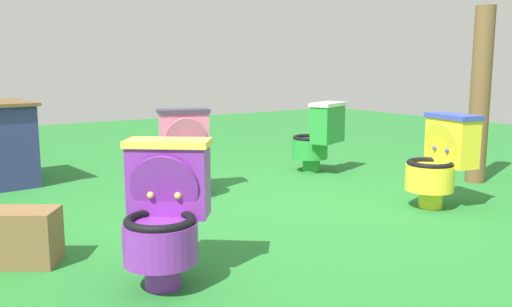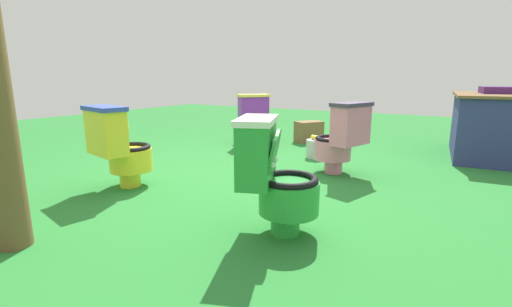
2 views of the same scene
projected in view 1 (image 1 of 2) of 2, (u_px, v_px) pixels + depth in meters
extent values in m
plane|color=#26752D|center=(281.00, 205.00, 4.35)|extent=(14.00, 14.00, 0.00)
cylinder|color=pink|center=(189.00, 188.00, 4.65)|extent=(0.23, 0.23, 0.14)
cylinder|color=pink|center=(189.00, 168.00, 4.60)|extent=(0.46, 0.46, 0.20)
torus|color=black|center=(188.00, 155.00, 4.58)|extent=(0.44, 0.44, 0.04)
cylinder|color=#3F334C|center=(188.00, 161.00, 4.59)|extent=(0.30, 0.30, 0.01)
cube|color=pink|center=(184.00, 134.00, 4.74)|extent=(0.45, 0.30, 0.37)
cube|color=#3F334C|center=(183.00, 111.00, 4.71)|extent=(0.48, 0.33, 0.04)
cube|color=#8CE0E5|center=(186.00, 130.00, 4.64)|extent=(0.11, 0.04, 0.08)
cylinder|color=pink|center=(186.00, 138.00, 4.65)|extent=(0.36, 0.19, 0.35)
sphere|color=#3F334C|center=(194.00, 141.00, 4.67)|extent=(0.04, 0.04, 0.04)
sphere|color=#3F334C|center=(178.00, 142.00, 4.63)|extent=(0.04, 0.04, 0.04)
cylinder|color=purple|center=(163.00, 274.00, 2.75)|extent=(0.25, 0.25, 0.14)
cylinder|color=purple|center=(161.00, 242.00, 2.70)|extent=(0.52, 0.52, 0.20)
torus|color=black|center=(160.00, 221.00, 2.68)|extent=(0.50, 0.50, 0.04)
cylinder|color=#EACC4C|center=(160.00, 231.00, 2.69)|extent=(0.34, 0.34, 0.01)
cube|color=purple|center=(169.00, 181.00, 2.85)|extent=(0.44, 0.41, 0.37)
cube|color=#EACC4C|center=(168.00, 143.00, 2.82)|extent=(0.47, 0.44, 0.04)
cube|color=#8CE0E5|center=(164.00, 176.00, 2.75)|extent=(0.09, 0.08, 0.08)
cylinder|color=purple|center=(164.00, 188.00, 2.76)|extent=(0.33, 0.29, 0.35)
sphere|color=#EACC4C|center=(178.00, 196.00, 2.75)|extent=(0.04, 0.04, 0.04)
sphere|color=#EACC4C|center=(151.00, 195.00, 2.76)|extent=(0.04, 0.04, 0.04)
cylinder|color=green|center=(311.00, 165.00, 5.69)|extent=(0.23, 0.23, 0.14)
cylinder|color=green|center=(310.00, 149.00, 5.68)|extent=(0.48, 0.48, 0.20)
torus|color=black|center=(310.00, 138.00, 5.66)|extent=(0.46, 0.46, 0.04)
cylinder|color=white|center=(310.00, 143.00, 5.67)|extent=(0.31, 0.31, 0.01)
cube|color=green|center=(328.00, 124.00, 5.52)|extent=(0.45, 0.33, 0.37)
cube|color=white|center=(328.00, 104.00, 5.49)|extent=(0.48, 0.36, 0.04)
cube|color=#8CE0E5|center=(319.00, 119.00, 5.57)|extent=(0.11, 0.05, 0.08)
cylinder|color=green|center=(319.00, 125.00, 5.58)|extent=(0.36, 0.21, 0.35)
sphere|color=white|center=(315.00, 129.00, 5.53)|extent=(0.04, 0.04, 0.04)
sphere|color=white|center=(322.00, 128.00, 5.65)|extent=(0.04, 0.04, 0.04)
cylinder|color=yellow|center=(430.00, 199.00, 4.27)|extent=(0.21, 0.21, 0.14)
cylinder|color=yellow|center=(429.00, 177.00, 4.24)|extent=(0.44, 0.44, 0.20)
torus|color=black|center=(430.00, 163.00, 4.22)|extent=(0.42, 0.42, 0.04)
cylinder|color=#3347B2|center=(430.00, 170.00, 4.23)|extent=(0.29, 0.29, 0.01)
cube|color=yellow|center=(452.00, 142.00, 4.27)|extent=(0.27, 0.44, 0.37)
cube|color=#3347B2|center=(453.00, 116.00, 4.23)|extent=(0.30, 0.47, 0.04)
cube|color=#8CE0E5|center=(442.00, 137.00, 4.22)|extent=(0.03, 0.11, 0.08)
cylinder|color=yellow|center=(442.00, 145.00, 4.23)|extent=(0.16, 0.36, 0.35)
sphere|color=#3347B2|center=(447.00, 151.00, 4.17)|extent=(0.04, 0.04, 0.04)
sphere|color=#3347B2|center=(435.00, 148.00, 4.30)|extent=(0.04, 0.04, 0.04)
cylinder|color=brown|center=(480.00, 96.00, 5.08)|extent=(0.18, 0.18, 1.63)
cube|color=brown|center=(22.00, 237.00, 3.05)|extent=(0.46, 0.42, 0.31)
cylinder|color=#B7B7BF|center=(146.00, 203.00, 3.98)|extent=(0.22, 0.22, 0.22)
ellipsoid|color=yellow|center=(148.00, 184.00, 3.96)|extent=(0.07, 0.05, 0.05)
ellipsoid|color=yellow|center=(145.00, 184.00, 3.96)|extent=(0.07, 0.05, 0.05)
ellipsoid|color=yellow|center=(145.00, 186.00, 3.91)|extent=(0.07, 0.05, 0.05)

